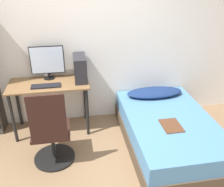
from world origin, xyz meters
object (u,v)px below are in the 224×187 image
object	(u,v)px
pc_tower	(80,68)
monitor	(47,61)
keyboard	(46,86)
office_chair	(51,137)
bed	(168,131)

from	to	relation	value
pc_tower	monitor	bearing A→B (deg)	164.59
keyboard	office_chair	bearing A→B (deg)	-84.73
bed	keyboard	world-z (taller)	keyboard
office_chair	bed	distance (m)	1.57
keyboard	pc_tower	xyz separation A→B (m)	(0.48, 0.16, 0.17)
keyboard	monitor	bearing A→B (deg)	83.53
monitor	keyboard	distance (m)	0.38
office_chair	monitor	xyz separation A→B (m)	(-0.03, 0.92, 0.64)
bed	keyboard	distance (m)	1.79
keyboard	bed	bearing A→B (deg)	-18.13
bed	keyboard	size ratio (longest dim) A/B	4.61
keyboard	pc_tower	bearing A→B (deg)	18.54
bed	pc_tower	xyz separation A→B (m)	(-1.13, 0.69, 0.74)
monitor	keyboard	world-z (taller)	monitor
office_chair	keyboard	size ratio (longest dim) A/B	2.61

